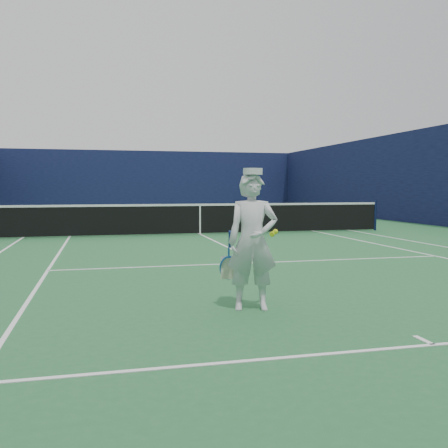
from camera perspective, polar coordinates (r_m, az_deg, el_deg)
name	(u,v)px	position (r m, az deg, el deg)	size (l,w,h in m)	color
ground	(200,234)	(16.40, -2.75, -1.18)	(80.00, 80.00, 0.00)	#266435
court_markings	(200,234)	(16.40, -2.75, -1.17)	(11.03, 23.83, 0.01)	white
windscreen_fence	(200,173)	(16.33, -2.78, 5.82)	(20.12, 36.12, 4.00)	#0F1539
tennis_net	(200,217)	(16.35, -2.76, 0.75)	(12.88, 0.09, 1.07)	#141E4C
tennis_player	(252,241)	(6.26, 3.26, -1.97)	(0.75, 0.59, 1.78)	white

